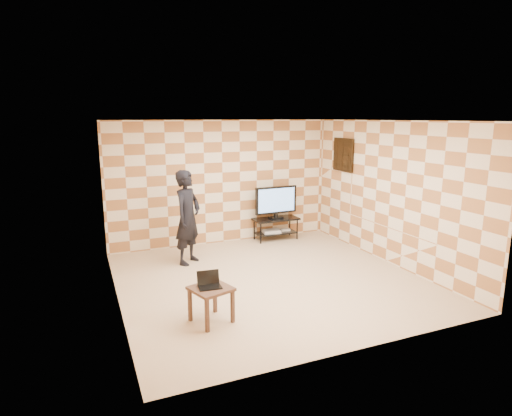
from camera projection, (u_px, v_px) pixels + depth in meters
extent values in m
plane|color=tan|center=(269.00, 279.00, 7.41)|extent=(5.00, 5.00, 0.00)
cube|color=beige|center=(223.00, 183.00, 9.38)|extent=(5.00, 0.02, 2.70)
cube|color=beige|center=(361.00, 243.00, 4.87)|extent=(5.00, 0.02, 2.70)
cube|color=beige|center=(113.00, 216.00, 6.18)|extent=(0.02, 5.00, 2.70)
cube|color=beige|center=(390.00, 193.00, 8.07)|extent=(0.02, 5.00, 2.70)
cube|color=white|center=(270.00, 121.00, 6.85)|extent=(5.00, 5.00, 0.02)
cube|color=black|center=(343.00, 155.00, 9.34)|extent=(0.04, 0.72, 0.72)
cube|color=black|center=(343.00, 155.00, 9.34)|extent=(0.04, 0.03, 0.68)
cube|color=black|center=(343.00, 155.00, 9.34)|extent=(0.04, 0.68, 0.03)
cube|color=black|center=(276.00, 219.00, 9.74)|extent=(1.04, 0.47, 0.04)
cube|color=black|center=(276.00, 233.00, 9.81)|extent=(0.93, 0.41, 0.03)
cylinder|color=black|center=(261.00, 233.00, 9.45)|extent=(0.03, 0.03, 0.50)
cylinder|color=black|center=(254.00, 229.00, 9.79)|extent=(0.03, 0.03, 0.50)
cylinder|color=black|center=(297.00, 229.00, 9.80)|extent=(0.03, 0.03, 0.50)
cylinder|color=black|center=(290.00, 225.00, 10.13)|extent=(0.03, 0.03, 0.50)
cube|color=black|center=(276.00, 217.00, 9.74)|extent=(0.30, 0.20, 0.03)
cube|color=black|center=(276.00, 215.00, 9.72)|extent=(0.08, 0.06, 0.08)
cube|color=black|center=(276.00, 200.00, 9.65)|extent=(1.01, 0.10, 0.62)
cube|color=#5E87C3|center=(277.00, 200.00, 9.62)|extent=(0.90, 0.04, 0.53)
cube|color=silver|center=(271.00, 231.00, 9.75)|extent=(0.43, 0.33, 0.07)
cube|color=silver|center=(286.00, 230.00, 9.93)|extent=(0.22, 0.18, 0.04)
cube|color=#382215|center=(211.00, 289.00, 5.79)|extent=(0.63, 0.63, 0.04)
cube|color=#382215|center=(207.00, 316.00, 5.55)|extent=(0.06, 0.06, 0.46)
cube|color=#382215|center=(190.00, 305.00, 5.86)|extent=(0.06, 0.06, 0.46)
cube|color=#382215|center=(233.00, 307.00, 5.82)|extent=(0.06, 0.06, 0.46)
cube|color=#382215|center=(215.00, 297.00, 6.13)|extent=(0.06, 0.06, 0.46)
cube|color=black|center=(210.00, 287.00, 5.77)|extent=(0.32, 0.24, 0.02)
cube|color=black|center=(208.00, 277.00, 5.85)|extent=(0.31, 0.08, 0.20)
imported|color=black|center=(188.00, 217.00, 8.09)|extent=(0.77, 0.76, 1.80)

